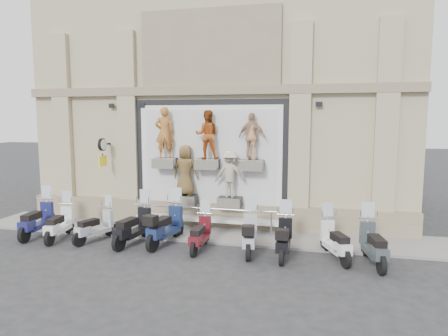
{
  "coord_description": "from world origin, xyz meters",
  "views": [
    {
      "loc": [
        3.65,
        -10.6,
        3.91
      ],
      "look_at": [
        0.75,
        1.9,
        2.29
      ],
      "focal_mm": 32.0,
      "sensor_mm": 36.0,
      "label": 1
    }
  ],
  "objects_px": {
    "clock_sign_bracket": "(103,149)",
    "scooter_h": "(284,231)",
    "guard_rail": "(203,221)",
    "scooter_j": "(374,236)",
    "scooter_c": "(95,220)",
    "scooter_f": "(200,227)",
    "scooter_b": "(59,217)",
    "scooter_d": "(133,219)",
    "scooter_i": "(335,233)",
    "scooter_e": "(166,218)",
    "scooter_g": "(250,227)",
    "scooter_a": "(37,213)"
  },
  "relations": [
    {
      "from": "scooter_b",
      "to": "scooter_d",
      "type": "bearing_deg",
      "value": -7.01
    },
    {
      "from": "guard_rail",
      "to": "clock_sign_bracket",
      "type": "xyz_separation_m",
      "value": [
        -3.9,
        0.47,
        2.34
      ]
    },
    {
      "from": "scooter_e",
      "to": "scooter_g",
      "type": "xyz_separation_m",
      "value": [
        2.65,
        -0.15,
        -0.07
      ]
    },
    {
      "from": "guard_rail",
      "to": "scooter_h",
      "type": "xyz_separation_m",
      "value": [
        2.83,
        -1.61,
        0.3
      ]
    },
    {
      "from": "guard_rail",
      "to": "scooter_e",
      "type": "bearing_deg",
      "value": -121.81
    },
    {
      "from": "guard_rail",
      "to": "scooter_h",
      "type": "distance_m",
      "value": 3.27
    },
    {
      "from": "scooter_c",
      "to": "scooter_j",
      "type": "xyz_separation_m",
      "value": [
        8.33,
        -0.16,
        0.09
      ]
    },
    {
      "from": "scooter_j",
      "to": "clock_sign_bracket",
      "type": "bearing_deg",
      "value": 157.51
    },
    {
      "from": "guard_rail",
      "to": "scooter_i",
      "type": "relative_size",
      "value": 2.78
    },
    {
      "from": "scooter_e",
      "to": "scooter_g",
      "type": "height_order",
      "value": "scooter_e"
    },
    {
      "from": "scooter_b",
      "to": "scooter_g",
      "type": "distance_m",
      "value": 6.19
    },
    {
      "from": "clock_sign_bracket",
      "to": "scooter_e",
      "type": "relative_size",
      "value": 0.49
    },
    {
      "from": "scooter_j",
      "to": "scooter_b",
      "type": "bearing_deg",
      "value": 170.22
    },
    {
      "from": "clock_sign_bracket",
      "to": "scooter_f",
      "type": "relative_size",
      "value": 0.59
    },
    {
      "from": "scooter_e",
      "to": "scooter_g",
      "type": "relative_size",
      "value": 1.09
    },
    {
      "from": "scooter_h",
      "to": "scooter_c",
      "type": "bearing_deg",
      "value": 178.76
    },
    {
      "from": "scooter_e",
      "to": "scooter_i",
      "type": "xyz_separation_m",
      "value": [
        5.05,
        -0.16,
        -0.11
      ]
    },
    {
      "from": "guard_rail",
      "to": "scooter_j",
      "type": "distance_m",
      "value": 5.48
    },
    {
      "from": "guard_rail",
      "to": "scooter_a",
      "type": "bearing_deg",
      "value": -164.65
    },
    {
      "from": "clock_sign_bracket",
      "to": "scooter_h",
      "type": "xyz_separation_m",
      "value": [
        6.73,
        -2.08,
        -2.04
      ]
    },
    {
      "from": "scooter_f",
      "to": "scooter_g",
      "type": "bearing_deg",
      "value": 4.23
    },
    {
      "from": "scooter_f",
      "to": "scooter_i",
      "type": "relative_size",
      "value": 0.94
    },
    {
      "from": "scooter_b",
      "to": "scooter_e",
      "type": "xyz_separation_m",
      "value": [
        3.54,
        0.27,
        0.1
      ]
    },
    {
      "from": "scooter_d",
      "to": "scooter_g",
      "type": "xyz_separation_m",
      "value": [
        3.63,
        0.05,
        -0.04
      ]
    },
    {
      "from": "scooter_i",
      "to": "scooter_f",
      "type": "bearing_deg",
      "value": 159.5
    },
    {
      "from": "guard_rail",
      "to": "scooter_c",
      "type": "bearing_deg",
      "value": -154.09
    },
    {
      "from": "scooter_c",
      "to": "scooter_f",
      "type": "distance_m",
      "value": 3.48
    },
    {
      "from": "scooter_a",
      "to": "scooter_b",
      "type": "xyz_separation_m",
      "value": [
        0.93,
        -0.14,
        -0.06
      ]
    },
    {
      "from": "clock_sign_bracket",
      "to": "scooter_e",
      "type": "distance_m",
      "value": 4.06
    },
    {
      "from": "clock_sign_bracket",
      "to": "scooter_g",
      "type": "height_order",
      "value": "clock_sign_bracket"
    },
    {
      "from": "scooter_a",
      "to": "scooter_c",
      "type": "bearing_deg",
      "value": -7.31
    },
    {
      "from": "scooter_a",
      "to": "scooter_c",
      "type": "relative_size",
      "value": 1.14
    },
    {
      "from": "scooter_f",
      "to": "scooter_j",
      "type": "bearing_deg",
      "value": -0.84
    },
    {
      "from": "scooter_c",
      "to": "scooter_e",
      "type": "bearing_deg",
      "value": 24.01
    },
    {
      "from": "scooter_i",
      "to": "scooter_j",
      "type": "xyz_separation_m",
      "value": [
        0.97,
        -0.19,
        0.05
      ]
    },
    {
      "from": "scooter_c",
      "to": "scooter_f",
      "type": "relative_size",
      "value": 1.01
    },
    {
      "from": "scooter_f",
      "to": "scooter_g",
      "type": "height_order",
      "value": "scooter_g"
    },
    {
      "from": "scooter_e",
      "to": "scooter_j",
      "type": "xyz_separation_m",
      "value": [
        6.03,
        -0.35,
        -0.06
      ]
    },
    {
      "from": "scooter_b",
      "to": "scooter_d",
      "type": "distance_m",
      "value": 2.55
    },
    {
      "from": "scooter_e",
      "to": "clock_sign_bracket",
      "type": "bearing_deg",
      "value": 159.48
    },
    {
      "from": "scooter_c",
      "to": "scooter_g",
      "type": "bearing_deg",
      "value": 19.65
    },
    {
      "from": "scooter_d",
      "to": "scooter_h",
      "type": "height_order",
      "value": "scooter_d"
    },
    {
      "from": "scooter_b",
      "to": "scooter_h",
      "type": "distance_m",
      "value": 7.19
    },
    {
      "from": "scooter_d",
      "to": "scooter_h",
      "type": "bearing_deg",
      "value": 8.89
    },
    {
      "from": "scooter_b",
      "to": "scooter_h",
      "type": "xyz_separation_m",
      "value": [
        7.19,
        -0.02,
        0.02
      ]
    },
    {
      "from": "scooter_c",
      "to": "scooter_j",
      "type": "distance_m",
      "value": 8.33
    },
    {
      "from": "scooter_a",
      "to": "scooter_g",
      "type": "xyz_separation_m",
      "value": [
        7.12,
        -0.01,
        -0.03
      ]
    },
    {
      "from": "scooter_b",
      "to": "scooter_j",
      "type": "bearing_deg",
      "value": -9.18
    },
    {
      "from": "scooter_f",
      "to": "scooter_g",
      "type": "relative_size",
      "value": 0.9
    },
    {
      "from": "scooter_b",
      "to": "scooter_j",
      "type": "distance_m",
      "value": 9.57
    }
  ]
}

